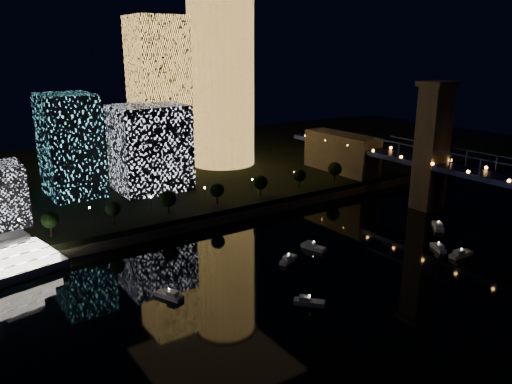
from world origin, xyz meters
The scene contains 9 objects.
ground centered at (0.00, 0.00, 0.00)m, with size 520.00×520.00×0.00m, color black.
far_bank centered at (0.00, 160.00, 2.50)m, with size 420.00×160.00×5.00m, color black.
seawall centered at (0.00, 82.00, 1.50)m, with size 420.00×6.00×3.00m, color #6B5E4C.
tower_cylindrical centered at (26.88, 146.20, 48.41)m, with size 34.00×34.00×86.58m.
tower_rectangular centered at (-8.61, 140.51, 40.16)m, with size 22.10×22.10×70.32m, color #F5B34E.
midrise_blocks centered at (-57.35, 125.47, 21.90)m, with size 109.58×45.53×40.08m.
motorboats centered at (2.99, 16.26, 0.81)m, with size 109.40×67.54×2.78m.
esplanade_trees centered at (-23.45, 88.00, 10.46)m, with size 165.82×6.18×8.59m.
street_lamps centered at (-34.00, 94.00, 9.02)m, with size 132.70×0.70×5.65m.
Camera 1 is at (-99.26, -69.69, 62.34)m, focal length 35.00 mm.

